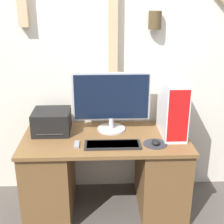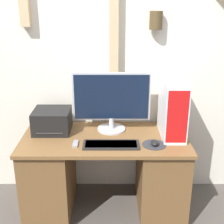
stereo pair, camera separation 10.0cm
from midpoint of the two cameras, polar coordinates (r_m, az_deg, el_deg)
name	(u,v)px [view 2 (the right image)]	position (r m, az deg, el deg)	size (l,w,h in m)	color
wall_back	(106,51)	(2.81, -0.05, 11.13)	(6.40, 0.16, 2.70)	silver
desk	(106,172)	(2.79, -0.11, -10.94)	(1.39, 0.68, 0.71)	brown
monitor	(112,100)	(2.67, 1.08, 2.27)	(0.67, 0.25, 0.52)	#B7B7BC
keyboard	(112,145)	(2.48, 1.10, -6.00)	(0.44, 0.16, 0.02)	black
mousepad	(155,145)	(2.52, 8.97, -5.95)	(0.19, 0.19, 0.00)	#2D2D33
mouse	(155,143)	(2.51, 9.06, -5.60)	(0.06, 0.09, 0.04)	black
computer_tower	(173,109)	(2.64, 12.23, 0.60)	(0.18, 0.41, 0.48)	white
printer	(53,121)	(2.75, -9.75, -1.58)	(0.31, 0.30, 0.20)	black
remote_control	(76,144)	(2.51, -5.43, -5.81)	(0.04, 0.12, 0.02)	gray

